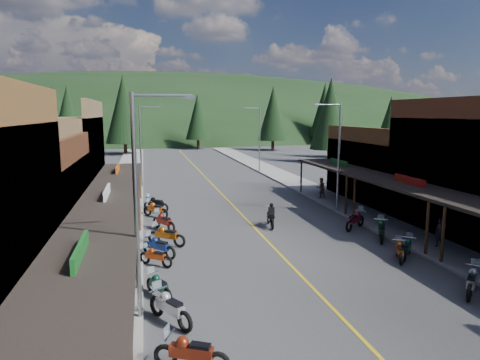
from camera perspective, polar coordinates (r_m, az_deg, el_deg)
ground at (r=23.01m, az=5.19°, el=-9.66°), size 220.00×220.00×0.00m
centerline at (r=41.93m, az=-3.19°, el=-1.11°), size 0.15×90.00×0.01m
sidewalk_west at (r=41.42m, az=-15.15°, el=-1.44°), size 3.40×94.00×0.15m
sidewalk_east at (r=44.17m, az=8.01°, el=-0.58°), size 3.40×94.00×0.15m
shop_west_2 at (r=23.98m, az=-29.38°, el=-3.75°), size 10.90×9.00×6.20m
shop_west_3 at (r=33.01m, az=-24.86°, el=1.50°), size 10.90×10.20×8.20m
shop_east_3 at (r=38.34m, az=19.82°, el=1.24°), size 10.90×10.20×6.20m
streetlight_0 at (r=15.01m, az=-13.17°, el=-2.30°), size 2.16×0.18×8.00m
streetlight_1 at (r=42.83m, az=-12.94°, el=4.89°), size 2.16×0.18×8.00m
streetlight_2 at (r=31.96m, az=12.82°, el=3.59°), size 2.16×0.18×8.00m
streetlight_3 at (r=52.63m, az=2.47°, el=5.83°), size 2.16×0.18×8.00m
ridge_hill at (r=156.05m, az=-10.22°, el=6.13°), size 310.00×140.00×60.00m
pine_1 at (r=92.36m, az=-23.67°, el=8.16°), size 5.88×5.88×12.50m
pine_2 at (r=78.80m, az=-15.21°, el=9.13°), size 6.72×6.72×14.00m
pine_3 at (r=87.40m, az=-5.65°, el=8.36°), size 5.04×5.04×11.00m
pine_4 at (r=84.44m, az=4.44°, el=8.87°), size 5.88×5.88×12.50m
pine_5 at (r=101.30m, az=11.21°, el=9.16°), size 6.72×6.72×14.00m
pine_6 at (r=99.82m, az=19.44°, el=7.97°), size 5.04×5.04×11.00m
pine_7 at (r=99.97m, az=-27.57°, el=7.90°), size 5.88×5.88×12.50m
pine_8 at (r=62.63m, az=-26.94°, el=6.76°), size 4.48×4.48×10.00m
pine_9 at (r=72.58m, az=12.54°, el=8.00°), size 4.93×4.93×10.80m
pine_10 at (r=71.62m, az=-21.91°, el=7.89°), size 5.38×5.38×11.60m
pine_11 at (r=64.54m, az=11.97°, el=8.64°), size 5.82×5.82×12.40m
bike_west_4 at (r=13.13m, az=-6.50°, el=-21.73°), size 2.34×1.66×1.28m
bike_west_5 at (r=15.71m, az=-9.32°, el=-16.26°), size 1.91×2.39×1.33m
bike_west_6 at (r=17.83m, az=-10.77°, el=-13.57°), size 1.43×1.99×1.09m
bike_west_7 at (r=21.28m, az=-11.20°, el=-9.85°), size 1.83×1.64×1.06m
bike_west_8 at (r=22.47m, az=-10.79°, el=-8.57°), size 2.03×2.07×1.24m
bike_west_9 at (r=24.22m, az=-9.79°, el=-7.17°), size 2.33×1.93×1.31m
bike_west_10 at (r=27.30m, az=-10.14°, el=-5.36°), size 1.82×2.31×1.29m
bike_west_11 at (r=30.86m, az=-11.19°, el=-3.76°), size 2.09×2.05×1.26m
bike_west_12 at (r=32.59m, az=-11.15°, el=-3.05°), size 2.17×2.09×1.29m
bike_east_5 at (r=20.09m, az=28.57°, el=-11.63°), size 2.16×2.06×1.28m
bike_east_6 at (r=23.01m, az=20.52°, el=-8.74°), size 1.43×2.04×1.12m
bike_east_7 at (r=23.53m, az=21.38°, el=-8.36°), size 1.84×1.93×1.14m
bike_east_8 at (r=26.19m, az=18.32°, el=-6.25°), size 1.76×2.41×1.32m
bike_east_9 at (r=28.13m, az=15.11°, el=-5.05°), size 2.34×2.03×1.34m
rider_on_bike at (r=27.84m, az=4.08°, el=-4.94°), size 0.98×2.21×1.63m
pedestrian_east_a at (r=25.53m, az=25.13°, el=-6.41°), size 0.58×0.68×1.57m
pedestrian_east_b at (r=36.94m, az=10.70°, el=-1.03°), size 0.91×0.61×1.75m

